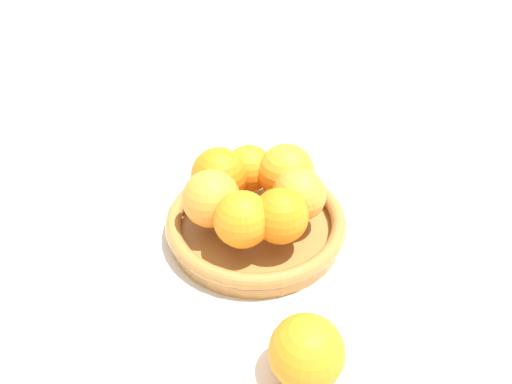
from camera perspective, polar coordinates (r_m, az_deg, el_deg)
name	(u,v)px	position (r m, az deg, el deg)	size (l,w,h in m)	color
ground_plane	(256,233)	(0.70, 0.00, -4.73)	(4.00, 4.00, 0.00)	silver
fruit_bowl	(256,223)	(0.69, 0.00, -3.58)	(0.25, 0.25, 0.04)	#A57238
orange_pile	(254,191)	(0.66, -0.19, 0.16)	(0.19, 0.18, 0.08)	orange
stray_orange	(307,352)	(0.53, 5.81, -17.73)	(0.08, 0.08, 0.08)	orange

